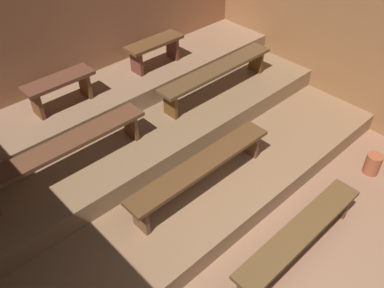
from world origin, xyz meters
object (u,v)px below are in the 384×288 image
bench_upper_right (155,47)px  pail_floor (373,164)px  bench_middle_right (217,72)px  bench_middle_left (65,148)px  bench_floor_center (300,234)px  bench_lower_center (201,168)px  bench_upper_left (60,86)px

bench_upper_right → pail_floor: size_ratio=3.10×
bench_middle_right → pail_floor: size_ratio=6.99×
bench_middle_left → bench_floor_center: bearing=-60.1°
bench_lower_center → bench_upper_left: bench_upper_left is taller
bench_middle_right → bench_upper_left: bearing=157.3°
bench_floor_center → bench_upper_left: (-0.86, 3.10, 0.77)m
bench_upper_left → pail_floor: 4.13m
bench_middle_right → pail_floor: 2.42m
bench_upper_right → bench_lower_center: bearing=-115.5°
bench_floor_center → pail_floor: bench_floor_center is taller
bench_middle_left → bench_middle_right: (2.41, 0.00, 0.00)m
bench_floor_center → bench_middle_right: bench_middle_right is taller
bench_middle_left → bench_upper_right: 2.14m
bench_upper_right → pail_floor: 3.37m
bench_lower_center → pail_floor: bearing=-29.9°
bench_lower_center → bench_middle_left: bearing=135.4°
bench_lower_center → bench_middle_right: bench_middle_right is taller
bench_upper_left → bench_floor_center: bearing=-74.4°
bench_middle_left → pail_floor: size_ratio=6.99×
bench_lower_center → bench_upper_left: 2.04m
bench_floor_center → pail_floor: 1.79m
bench_lower_center → bench_upper_left: size_ratio=2.27×
bench_middle_left → pail_floor: (3.09, -2.21, -0.72)m
bench_floor_center → bench_middle_right: size_ratio=0.93×
bench_middle_left → pail_floor: 3.87m
bench_lower_center → bench_middle_left: size_ratio=1.00×
bench_upper_left → bench_upper_right: (1.51, 0.00, 0.00)m
bench_floor_center → bench_upper_left: bearing=105.6°
bench_lower_center → bench_middle_left: 1.52m
bench_middle_left → bench_upper_right: (1.96, 0.82, 0.23)m
bench_lower_center → bench_upper_right: bearing=64.5°
bench_middle_left → pail_floor: bench_middle_left is taller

